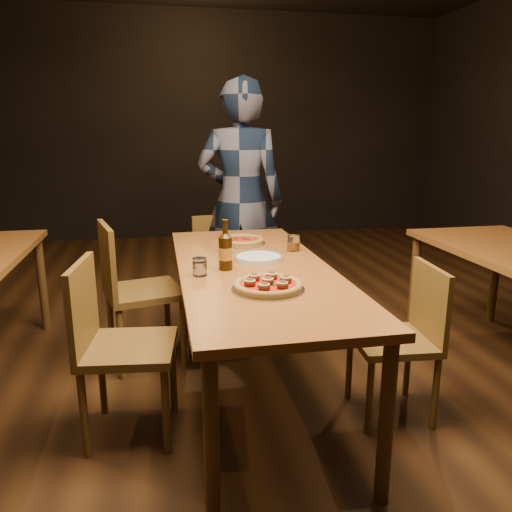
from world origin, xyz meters
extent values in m
plane|color=black|center=(0.00, 0.00, 0.00)|extent=(9.00, 9.00, 0.00)
plane|color=black|center=(0.00, 4.50, 1.50)|extent=(7.00, 0.00, 7.00)
cube|color=brown|center=(0.00, 0.00, 0.73)|extent=(0.80, 2.00, 0.04)
cylinder|color=#533617|center=(-0.34, -0.94, 0.35)|extent=(0.06, 0.06, 0.71)
cylinder|color=#533617|center=(-0.34, 0.94, 0.35)|extent=(0.06, 0.06, 0.71)
cylinder|color=#533617|center=(0.34, -0.94, 0.35)|extent=(0.06, 0.06, 0.71)
cylinder|color=#533617|center=(0.34, 0.94, 0.35)|extent=(0.06, 0.06, 0.71)
cylinder|color=#533617|center=(-1.36, 1.24, 0.35)|extent=(0.06, 0.06, 0.71)
cylinder|color=#533617|center=(1.36, 0.74, 0.35)|extent=(0.06, 0.06, 0.71)
cylinder|color=#533617|center=(2.04, 0.74, 0.35)|extent=(0.06, 0.06, 0.71)
cylinder|color=#B7B7BF|center=(-0.01, -0.41, 0.75)|extent=(0.34, 0.34, 0.01)
cylinder|color=#A17943|center=(-0.01, -0.41, 0.76)|extent=(0.31, 0.31, 0.02)
torus|color=#A17943|center=(-0.01, -0.41, 0.77)|extent=(0.32, 0.32, 0.03)
cylinder|color=#B1200A|center=(-0.01, -0.41, 0.78)|extent=(0.25, 0.25, 0.00)
cylinder|color=#B7B7BF|center=(0.03, 0.56, 0.75)|extent=(0.30, 0.30, 0.01)
cylinder|color=#A17943|center=(0.03, 0.56, 0.76)|extent=(0.28, 0.28, 0.02)
torus|color=#A17943|center=(0.03, 0.56, 0.77)|extent=(0.28, 0.28, 0.03)
cylinder|color=#B1200A|center=(0.03, 0.56, 0.78)|extent=(0.21, 0.21, 0.00)
cylinder|color=white|center=(0.05, 0.12, 0.76)|extent=(0.27, 0.27, 0.03)
cylinder|color=black|center=(-0.16, -0.03, 0.84)|extent=(0.07, 0.07, 0.17)
cylinder|color=black|center=(-0.16, -0.03, 0.96)|extent=(0.03, 0.03, 0.09)
cylinder|color=orange|center=(-0.16, -0.03, 0.84)|extent=(0.07, 0.07, 0.06)
cylinder|color=white|center=(-0.30, -0.12, 0.80)|extent=(0.07, 0.07, 0.09)
cylinder|color=#AD5813|center=(0.30, 0.30, 0.80)|extent=(0.08, 0.08, 0.09)
imported|color=black|center=(0.14, 1.30, 0.92)|extent=(0.75, 0.58, 1.84)
camera|label=1|loc=(-0.49, -2.53, 1.46)|focal=35.00mm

